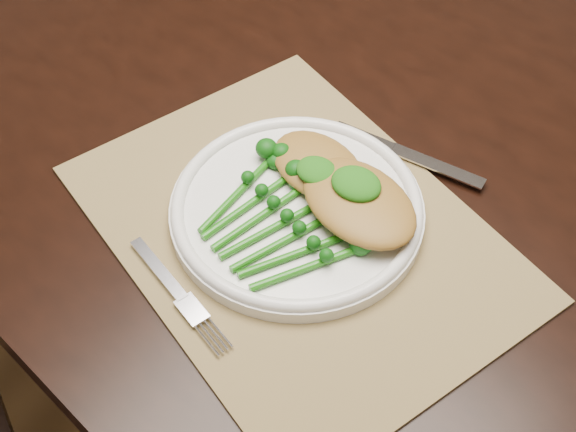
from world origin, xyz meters
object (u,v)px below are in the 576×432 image
Objects in this scene: dining_table at (303,283)px; dinner_plate at (297,209)px; chicken_fillet_left at (318,165)px; placemat at (296,231)px; broccolini_bundle at (272,229)px.

dinner_plate is (0.09, -0.15, 0.39)m from dining_table.
chicken_fillet_left reaches higher than dining_table.
dinner_plate is (-0.01, 0.02, 0.02)m from placemat.
dinner_plate is 2.28× the size of chicken_fillet_left.
placemat reaches higher than dining_table.
broccolini_bundle reaches higher than dining_table.
dining_table is 8.44× the size of broccolini_bundle.
dining_table is 0.42m from chicken_fillet_left.
dinner_plate is at bearing 142.25° from placemat.
placemat is 2.39× the size of broccolini_bundle.
dining_table is at bearing 139.69° from placemat.
placemat is (0.10, -0.16, 0.38)m from dining_table.
dining_table is at bearing 145.55° from chicken_fillet_left.
chicken_fillet_left is at bearing -41.47° from dining_table.
broccolini_bundle is at bearing -96.05° from placemat.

